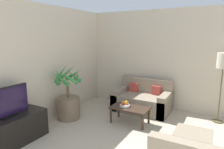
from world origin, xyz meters
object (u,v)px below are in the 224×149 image
television (7,102)px  floor_lamp (223,65)px  coffee_table (130,110)px  ottoman (193,143)px  potted_palm (68,101)px  sofa_loveseat (142,100)px  apple_green (123,102)px  apple_red (123,104)px  orange_fruit (127,103)px  tv_console (10,131)px  fruit_bowl (125,106)px

television → floor_lamp: (3.31, 3.00, 0.53)m
coffee_table → ottoman: size_ratio=1.46×
potted_palm → coffee_table: potted_palm is taller
sofa_loveseat → apple_green: size_ratio=19.56×
coffee_table → apple_red: bearing=-159.2°
potted_palm → orange_fruit: size_ratio=14.47×
potted_palm → apple_red: (1.28, 0.41, 0.03)m
tv_console → apple_green: bearing=55.6°
television → sofa_loveseat: bearing=62.6°
sofa_loveseat → orange_fruit: size_ratio=16.05×
tv_console → apple_red: size_ratio=20.66×
television → coffee_table: size_ratio=0.93×
tv_console → apple_green: tv_console is taller
potted_palm → fruit_bowl: (1.30, 0.46, -0.03)m
potted_palm → coffee_table: bearing=18.1°
television → coffee_table: 2.52m
sofa_loveseat → fruit_bowl: size_ratio=6.08×
apple_green → orange_fruit: size_ratio=0.82×
tv_console → ottoman: tv_console is taller
fruit_bowl → coffee_table: bearing=2.4°
fruit_bowl → orange_fruit: 0.08m
sofa_loveseat → orange_fruit: (-0.05, -0.89, 0.19)m
potted_palm → sofa_loveseat: potted_palm is taller
tv_console → coffee_table: bearing=51.6°
tv_console → apple_red: (1.39, 1.88, 0.18)m
ottoman → orange_fruit: bearing=156.8°
orange_fruit → coffee_table: bearing=-15.5°
apple_green → ottoman: bearing=-21.9°
apple_red → television: bearing=-126.4°
coffee_table → apple_green: bearing=172.7°
orange_fruit → apple_green: bearing=-178.3°
television → sofa_loveseat: size_ratio=0.55×
coffee_table → ottoman: (1.44, -0.63, -0.12)m
fruit_bowl → sofa_loveseat: bearing=85.3°
orange_fruit → ottoman: orange_fruit is taller
tv_console → orange_fruit: bearing=53.8°
floor_lamp → fruit_bowl: 2.38m
tv_console → sofa_loveseat: sofa_loveseat is taller
potted_palm → apple_red: size_ratio=20.62×
floor_lamp → apple_green: (-1.97, -1.05, -0.89)m
potted_palm → apple_green: potted_palm is taller
television → ottoman: bearing=23.7°
fruit_bowl → ottoman: fruit_bowl is taller
floor_lamp → coffee_table: (-1.78, -1.07, -1.02)m
sofa_loveseat → coffee_table: size_ratio=1.69×
television → potted_palm: bearing=85.9°
apple_green → orange_fruit: orange_fruit is taller
apple_red → apple_green: apple_green is taller
apple_red → orange_fruit: bearing=60.7°
potted_palm → apple_red: potted_palm is taller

